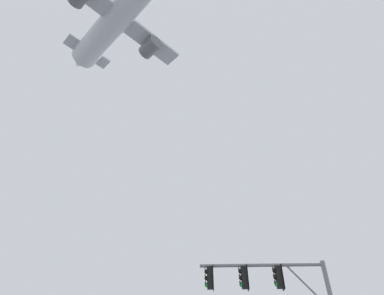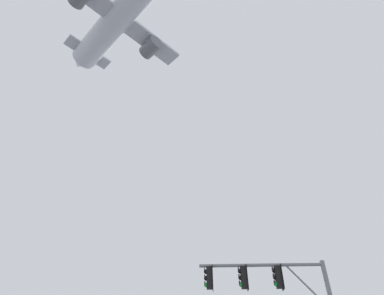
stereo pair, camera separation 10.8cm
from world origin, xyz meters
name	(u,v)px [view 1 (the left image)]	position (x,y,z in m)	size (l,w,h in m)	color
signal_pole_near	(278,294)	(3.65, 7.65, 4.62)	(5.56, 0.80, 5.98)	slate
airplane	(122,13)	(-9.49, 19.38, 44.64)	(20.67, 22.83, 7.48)	#B7BCC6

